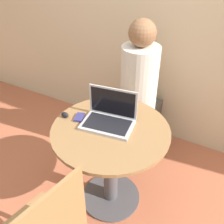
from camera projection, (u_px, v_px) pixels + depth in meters
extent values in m
plane|color=#B26042|center=(111.00, 197.00, 2.14)|extent=(12.00, 12.00, 0.00)
cube|color=beige|center=(170.00, 4.00, 2.11)|extent=(7.00, 0.05, 2.60)
cylinder|color=#4C4C51|center=(111.00, 196.00, 2.14)|extent=(0.47, 0.47, 0.02)
cylinder|color=#4C4C51|center=(111.00, 167.00, 1.94)|extent=(0.11, 0.11, 0.67)
cylinder|color=olive|center=(111.00, 130.00, 1.74)|extent=(0.80, 0.80, 0.02)
cube|color=#B7B7BC|center=(107.00, 125.00, 1.75)|extent=(0.37, 0.26, 0.02)
cube|color=black|center=(107.00, 124.00, 1.74)|extent=(0.32, 0.21, 0.00)
cube|color=#B7B7BC|center=(113.00, 102.00, 1.76)|extent=(0.34, 0.06, 0.21)
cube|color=black|center=(113.00, 102.00, 1.76)|extent=(0.31, 0.05, 0.19)
cube|color=navy|center=(80.00, 117.00, 1.82)|extent=(0.08, 0.11, 0.02)
ellipsoid|color=black|center=(65.00, 115.00, 1.83)|extent=(0.06, 0.04, 0.04)
cylinder|color=#9E7042|center=(48.00, 217.00, 1.75)|extent=(0.04, 0.04, 0.44)
cube|color=#4C4742|center=(140.00, 126.00, 2.54)|extent=(0.31, 0.44, 0.45)
cylinder|color=beige|center=(139.00, 83.00, 2.15)|extent=(0.31, 0.31, 0.62)
sphere|color=brown|center=(142.00, 33.00, 1.91)|extent=(0.21, 0.21, 0.21)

